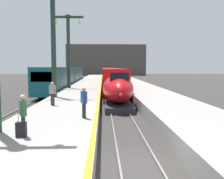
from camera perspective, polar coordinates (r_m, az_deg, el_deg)
The scene contains 17 objects.
ground_plane at distance 9.63m, azimuth 6.54°, elevation -18.05°, with size 260.00×260.00×0.00m, color #33302D.
platform_left at distance 33.76m, azimuth -6.63°, elevation -0.36°, with size 4.80×110.00×1.05m, color gray.
platform_right at distance 34.09m, azimuth 7.07°, elevation -0.31°, with size 4.80×110.00×1.05m, color gray.
platform_left_safety_stripe at distance 33.61m, azimuth -2.76°, elevation 0.55°, with size 0.20×107.80×0.01m, color yellow.
rail_main_left at distance 36.44m, azimuth -1.10°, elevation -0.65°, with size 0.08×110.00×0.12m, color slate.
rail_main_right at distance 36.50m, azimuth 1.25°, elevation -0.64°, with size 0.08×110.00×0.12m, color slate.
rail_secondary_left at distance 37.20m, azimuth -13.68°, elevation -0.67°, with size 0.08×110.00×0.12m, color slate.
rail_secondary_right at distance 36.93m, azimuth -11.40°, elevation -0.67°, with size 0.08×110.00×0.12m, color slate.
highspeed_train_main at distance 46.77m, azimuth -0.40°, elevation 2.99°, with size 2.92×57.22×3.60m.
regional_train_adjacent at distance 45.35m, azimuth -10.63°, elevation 3.05°, with size 2.85×36.60×3.80m.
station_column_mid at distance 23.41m, azimuth -13.61°, elevation 13.47°, with size 4.00×0.68×10.39m.
station_column_far at distance 32.84m, azimuth -10.17°, elevation 10.27°, with size 4.00×0.68×9.47m.
passenger_near_edge at distance 10.23m, azimuth -20.11°, elevation -5.01°, with size 0.37×0.52×1.69m.
passenger_mid_platform at distance 18.07m, azimuth -13.77°, elevation -0.50°, with size 0.53×0.35×1.69m.
passenger_far_waiting at distance 13.20m, azimuth -6.59°, elevation -2.47°, with size 0.38×0.50×1.69m.
rolling_suitcase at distance 10.37m, azimuth -20.47°, elevation -8.76°, with size 0.40×0.22×0.98m.
terminus_back_wall at distance 110.80m, azimuth -1.38°, elevation 6.91°, with size 36.00×2.00×14.00m, color #4C4742.
Camera 1 is at (-1.36, -8.74, 3.81)m, focal length 39.07 mm.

